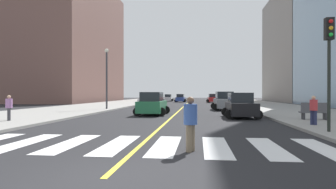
% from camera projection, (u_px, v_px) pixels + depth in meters
% --- Properties ---
extents(ground_plane, '(220.00, 220.00, 0.00)m').
position_uv_depth(ground_plane, '(103.00, 179.00, 6.02)').
color(ground_plane, black).
extents(sidewalk_kerb_east, '(10.00, 120.00, 0.15)m').
position_uv_depth(sidewalk_kerb_east, '(312.00, 113.00, 24.54)').
color(sidewalk_kerb_east, gray).
rests_on(sidewalk_kerb_east, ground).
extents(sidewalk_kerb_west, '(10.00, 120.00, 0.15)m').
position_uv_depth(sidewalk_kerb_west, '(54.00, 111.00, 27.24)').
color(sidewalk_kerb_west, gray).
rests_on(sidewalk_kerb_west, ground).
extents(crosswalk_paint, '(13.50, 4.00, 0.01)m').
position_uv_depth(crosswalk_paint, '(141.00, 145.00, 9.99)').
color(crosswalk_paint, silver).
rests_on(crosswalk_paint, ground).
extents(lane_divider_paint, '(0.16, 80.00, 0.01)m').
position_uv_depth(lane_divider_paint, '(186.00, 105.00, 45.77)').
color(lane_divider_paint, yellow).
rests_on(lane_divider_paint, ground).
extents(parking_garage_concrete, '(18.00, 24.00, 24.35)m').
position_uv_depth(parking_garage_concrete, '(317.00, 47.00, 60.49)').
color(parking_garage_concrete, gray).
rests_on(parking_garage_concrete, ground).
extents(low_rise_brick_west, '(16.00, 32.00, 27.31)m').
position_uv_depth(low_rise_brick_west, '(71.00, 42.00, 62.77)').
color(low_rise_brick_west, brown).
rests_on(low_rise_brick_west, ground).
extents(car_red_nearest, '(2.61, 4.06, 1.78)m').
position_uv_depth(car_red_nearest, '(213.00, 98.00, 55.79)').
color(car_red_nearest, red).
rests_on(car_red_nearest, ground).
extents(car_green_second, '(2.82, 4.48, 1.99)m').
position_uv_depth(car_green_second, '(152.00, 104.00, 23.90)').
color(car_green_second, '#236B42').
rests_on(car_green_second, ground).
extents(car_white_third, '(2.32, 3.71, 1.66)m').
position_uv_depth(car_white_third, '(168.00, 98.00, 64.45)').
color(car_white_third, silver).
rests_on(car_white_third, ground).
extents(car_black_fourth, '(2.73, 4.35, 1.93)m').
position_uv_depth(car_black_fourth, '(240.00, 106.00, 21.21)').
color(car_black_fourth, black).
rests_on(car_black_fourth, ground).
extents(car_blue_fifth, '(2.48, 3.91, 1.73)m').
position_uv_depth(car_blue_fifth, '(180.00, 98.00, 58.90)').
color(car_blue_fifth, '#2D479E').
rests_on(car_blue_fifth, ground).
extents(car_silver_sixth, '(2.51, 3.98, 1.77)m').
position_uv_depth(car_silver_sixth, '(146.00, 101.00, 39.88)').
color(car_silver_sixth, '#B7B7BC').
rests_on(car_silver_sixth, ground).
extents(car_gray_seventh, '(3.01, 4.72, 2.08)m').
position_uv_depth(car_gray_seventh, '(224.00, 101.00, 31.05)').
color(car_gray_seventh, slate).
rests_on(car_gray_seventh, ground).
extents(traffic_light_near_corner, '(0.36, 0.41, 5.15)m').
position_uv_depth(traffic_light_near_corner, '(329.00, 52.00, 12.37)').
color(traffic_light_near_corner, black).
rests_on(traffic_light_near_corner, sidewalk_kerb_east).
extents(park_bench, '(1.82, 0.63, 1.12)m').
position_uv_depth(park_bench, '(315.00, 111.00, 18.03)').
color(park_bench, '#47474C').
rests_on(park_bench, sidewalk_kerb_east).
extents(pedestrian_crossing, '(0.44, 0.44, 1.78)m').
position_uv_depth(pedestrian_crossing, '(190.00, 121.00, 8.87)').
color(pedestrian_crossing, brown).
rests_on(pedestrian_crossing, ground).
extents(pedestrian_waiting_east, '(0.40, 0.40, 1.60)m').
position_uv_depth(pedestrian_waiting_east, '(314.00, 109.00, 15.07)').
color(pedestrian_waiting_east, '#232847').
rests_on(pedestrian_waiting_east, sidewalk_kerb_east).
extents(pedestrian_walking_west, '(0.40, 0.40, 1.61)m').
position_uv_depth(pedestrian_walking_west, '(9.00, 107.00, 17.45)').
color(pedestrian_walking_west, '#38383D').
rests_on(pedestrian_walking_west, sidewalk_kerb_west).
extents(fire_hydrant, '(0.26, 0.26, 0.89)m').
position_uv_depth(fire_hydrant, '(244.00, 104.00, 34.46)').
color(fire_hydrant, red).
rests_on(fire_hydrant, sidewalk_kerb_east).
extents(street_lamp, '(0.44, 0.44, 6.75)m').
position_uv_depth(street_lamp, '(107.00, 73.00, 30.70)').
color(street_lamp, '#38383D').
rests_on(street_lamp, sidewalk_kerb_west).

